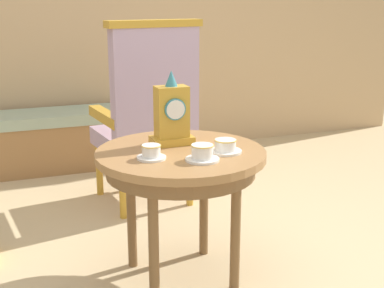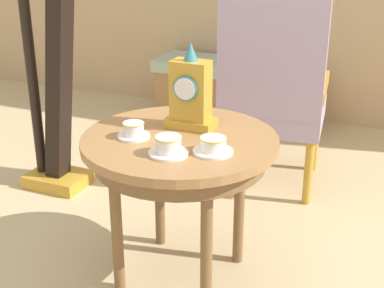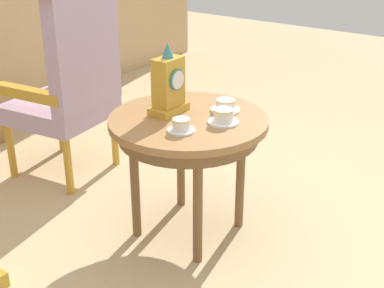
{
  "view_description": "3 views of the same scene",
  "coord_description": "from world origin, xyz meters",
  "px_view_note": "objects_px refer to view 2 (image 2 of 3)",
  "views": [
    {
      "loc": [
        -0.65,
        -2.03,
        1.26
      ],
      "look_at": [
        0.14,
        0.07,
        0.64
      ],
      "focal_mm": 49.68,
      "sensor_mm": 36.0,
      "label": 1
    },
    {
      "loc": [
        0.88,
        -1.68,
        1.37
      ],
      "look_at": [
        0.11,
        0.13,
        0.57
      ],
      "focal_mm": 51.54,
      "sensor_mm": 36.0,
      "label": 2
    },
    {
      "loc": [
        -1.8,
        -1.29,
        1.52
      ],
      "look_at": [
        0.08,
        0.05,
        0.48
      ],
      "focal_mm": 50.32,
      "sensor_mm": 36.0,
      "label": 3
    }
  ],
  "objects_px": {
    "teacup_left": "(133,131)",
    "side_table": "(180,154)",
    "mantel_clock": "(191,94)",
    "harp": "(51,50)",
    "armchair": "(273,84)",
    "teacup_center": "(213,146)",
    "teacup_right": "(168,146)",
    "window_bench": "(235,92)"
  },
  "relations": [
    {
      "from": "teacup_left",
      "to": "side_table",
      "type": "bearing_deg",
      "value": 26.72
    },
    {
      "from": "teacup_left",
      "to": "mantel_clock",
      "type": "height_order",
      "value": "mantel_clock"
    },
    {
      "from": "harp",
      "to": "armchair",
      "type": "bearing_deg",
      "value": 21.73
    },
    {
      "from": "teacup_center",
      "to": "armchair",
      "type": "bearing_deg",
      "value": 93.23
    },
    {
      "from": "teacup_left",
      "to": "armchair",
      "type": "xyz_separation_m",
      "value": [
        0.27,
        0.99,
        -0.05
      ]
    },
    {
      "from": "mantel_clock",
      "to": "armchair",
      "type": "xyz_separation_m",
      "value": [
        0.12,
        0.8,
        -0.16
      ]
    },
    {
      "from": "mantel_clock",
      "to": "teacup_left",
      "type": "bearing_deg",
      "value": -128.94
    },
    {
      "from": "harp",
      "to": "teacup_center",
      "type": "bearing_deg",
      "value": -27.99
    },
    {
      "from": "teacup_right",
      "to": "mantel_clock",
      "type": "height_order",
      "value": "mantel_clock"
    },
    {
      "from": "mantel_clock",
      "to": "window_bench",
      "type": "distance_m",
      "value": 1.89
    },
    {
      "from": "side_table",
      "to": "teacup_center",
      "type": "relative_size",
      "value": 5.25
    },
    {
      "from": "mantel_clock",
      "to": "window_bench",
      "type": "height_order",
      "value": "mantel_clock"
    },
    {
      "from": "teacup_left",
      "to": "teacup_right",
      "type": "xyz_separation_m",
      "value": [
        0.19,
        -0.09,
        0.0
      ]
    },
    {
      "from": "armchair",
      "to": "side_table",
      "type": "bearing_deg",
      "value": -97.09
    },
    {
      "from": "side_table",
      "to": "mantel_clock",
      "type": "relative_size",
      "value": 2.22
    },
    {
      "from": "teacup_right",
      "to": "window_bench",
      "type": "bearing_deg",
      "value": 102.24
    },
    {
      "from": "teacup_center",
      "to": "harp",
      "type": "xyz_separation_m",
      "value": [
        -1.11,
        0.59,
        0.12
      ]
    },
    {
      "from": "teacup_right",
      "to": "armchair",
      "type": "distance_m",
      "value": 1.09
    },
    {
      "from": "side_table",
      "to": "teacup_right",
      "type": "height_order",
      "value": "teacup_right"
    },
    {
      "from": "harp",
      "to": "window_bench",
      "type": "xyz_separation_m",
      "value": [
        0.53,
        1.38,
        -0.54
      ]
    },
    {
      "from": "teacup_right",
      "to": "mantel_clock",
      "type": "xyz_separation_m",
      "value": [
        -0.04,
        0.28,
        0.1
      ]
    },
    {
      "from": "teacup_right",
      "to": "mantel_clock",
      "type": "distance_m",
      "value": 0.3
    },
    {
      "from": "side_table",
      "to": "teacup_left",
      "type": "height_order",
      "value": "teacup_left"
    },
    {
      "from": "teacup_right",
      "to": "harp",
      "type": "relative_size",
      "value": 0.07
    },
    {
      "from": "teacup_left",
      "to": "window_bench",
      "type": "distance_m",
      "value": 2.01
    },
    {
      "from": "teacup_center",
      "to": "armchair",
      "type": "distance_m",
      "value": 1.01
    },
    {
      "from": "side_table",
      "to": "teacup_center",
      "type": "bearing_deg",
      "value": -29.26
    },
    {
      "from": "teacup_center",
      "to": "window_bench",
      "type": "relative_size",
      "value": 0.12
    },
    {
      "from": "teacup_center",
      "to": "window_bench",
      "type": "distance_m",
      "value": 2.1
    },
    {
      "from": "teacup_left",
      "to": "teacup_right",
      "type": "bearing_deg",
      "value": -26.11
    },
    {
      "from": "mantel_clock",
      "to": "armchair",
      "type": "distance_m",
      "value": 0.82
    },
    {
      "from": "mantel_clock",
      "to": "harp",
      "type": "xyz_separation_m",
      "value": [
        -0.93,
        0.38,
        0.01
      ]
    },
    {
      "from": "teacup_center",
      "to": "mantel_clock",
      "type": "bearing_deg",
      "value": 130.13
    },
    {
      "from": "teacup_right",
      "to": "mantel_clock",
      "type": "bearing_deg",
      "value": 97.44
    },
    {
      "from": "teacup_left",
      "to": "harp",
      "type": "bearing_deg",
      "value": 143.83
    },
    {
      "from": "side_table",
      "to": "window_bench",
      "type": "height_order",
      "value": "side_table"
    },
    {
      "from": "teacup_center",
      "to": "harp",
      "type": "bearing_deg",
      "value": 152.01
    },
    {
      "from": "teacup_right",
      "to": "window_bench",
      "type": "height_order",
      "value": "teacup_right"
    },
    {
      "from": "teacup_left",
      "to": "armchair",
      "type": "relative_size",
      "value": 0.11
    },
    {
      "from": "window_bench",
      "to": "mantel_clock",
      "type": "bearing_deg",
      "value": -77.01
    },
    {
      "from": "armchair",
      "to": "harp",
      "type": "relative_size",
      "value": 0.61
    },
    {
      "from": "harp",
      "to": "mantel_clock",
      "type": "bearing_deg",
      "value": -22.29
    }
  ]
}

